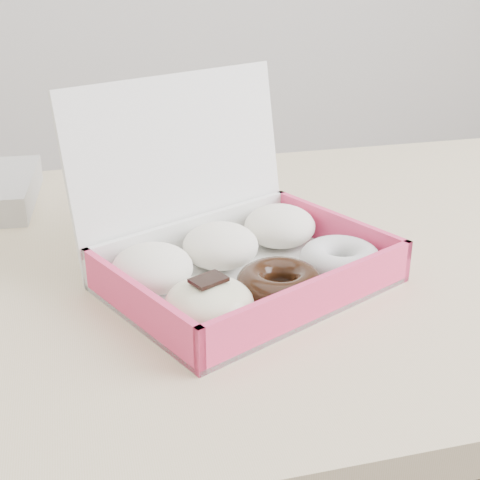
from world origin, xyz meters
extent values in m
cube|color=#C9B584|center=(0.00, 0.00, 0.73)|extent=(1.20, 0.80, 0.04)
cylinder|color=#C9B584|center=(0.55, 0.35, 0.35)|extent=(0.05, 0.05, 0.71)
cube|color=white|center=(-0.05, -0.10, 0.75)|extent=(0.37, 0.33, 0.01)
cube|color=#EE3A69|center=(0.00, -0.19, 0.78)|extent=(0.28, 0.13, 0.05)
cube|color=white|center=(-0.09, 0.00, 0.78)|extent=(0.28, 0.13, 0.05)
cube|color=#EE3A69|center=(-0.18, -0.16, 0.78)|extent=(0.10, 0.20, 0.05)
cube|color=#EE3A69|center=(0.09, -0.04, 0.78)|extent=(0.10, 0.20, 0.05)
cube|color=white|center=(-0.10, 0.02, 0.86)|extent=(0.29, 0.17, 0.22)
ellipsoid|color=white|center=(-0.15, -0.09, 0.78)|extent=(0.12, 0.12, 0.05)
ellipsoid|color=white|center=(-0.07, -0.05, 0.78)|extent=(0.12, 0.12, 0.05)
ellipsoid|color=white|center=(0.02, -0.01, 0.78)|extent=(0.12, 0.12, 0.05)
ellipsoid|color=beige|center=(-0.11, -0.19, 0.78)|extent=(0.12, 0.12, 0.05)
cube|color=black|center=(-0.11, -0.19, 0.81)|extent=(0.04, 0.04, 0.00)
torus|color=black|center=(-0.02, -0.15, 0.77)|extent=(0.13, 0.13, 0.03)
torus|color=white|center=(0.06, -0.11, 0.77)|extent=(0.13, 0.13, 0.03)
camera|label=1|loc=(-0.23, -0.76, 1.11)|focal=50.00mm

